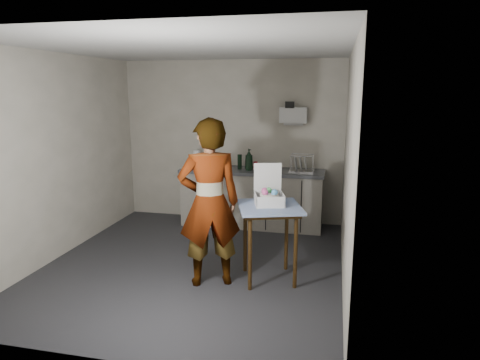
% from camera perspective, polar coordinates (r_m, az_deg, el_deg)
% --- Properties ---
extents(ground, '(4.00, 4.00, 0.00)m').
position_cam_1_polar(ground, '(5.48, -6.09, -11.08)').
color(ground, '#27272B').
rests_on(ground, ground).
extents(wall_back, '(3.60, 0.02, 2.60)m').
position_cam_1_polar(wall_back, '(7.00, -1.11, 5.11)').
color(wall_back, '#B6B19F').
rests_on(wall_back, ground).
extents(wall_right, '(0.02, 4.00, 2.60)m').
position_cam_1_polar(wall_right, '(4.84, 14.07, 1.61)').
color(wall_right, '#B6B19F').
rests_on(wall_right, ground).
extents(wall_left, '(0.02, 4.00, 2.60)m').
position_cam_1_polar(wall_left, '(5.94, -23.00, 2.89)').
color(wall_left, '#B6B19F').
rests_on(wall_left, ground).
extents(ceiling, '(3.60, 4.00, 0.01)m').
position_cam_1_polar(ceiling, '(5.06, -6.77, 17.05)').
color(ceiling, silver).
rests_on(ceiling, wall_back).
extents(kitchen_counter, '(2.24, 0.62, 0.91)m').
position_cam_1_polar(kitchen_counter, '(6.80, 1.61, -2.59)').
color(kitchen_counter, black).
rests_on(kitchen_counter, ground).
extents(wall_shelf, '(0.42, 0.18, 0.37)m').
position_cam_1_polar(wall_shelf, '(6.73, 7.12, 8.56)').
color(wall_shelf, white).
rests_on(wall_shelf, ground).
extents(side_table, '(0.85, 0.85, 0.88)m').
position_cam_1_polar(side_table, '(4.81, 3.97, -4.72)').
color(side_table, '#3C240D').
rests_on(side_table, ground).
extents(standing_man, '(0.80, 0.68, 1.86)m').
position_cam_1_polar(standing_man, '(4.67, -4.11, -3.10)').
color(standing_man, '#B2A593').
rests_on(standing_man, ground).
extents(soap_bottle, '(0.18, 0.18, 0.33)m').
position_cam_1_polar(soap_bottle, '(6.62, 1.20, 2.73)').
color(soap_bottle, black).
rests_on(soap_bottle, kitchen_counter).
extents(soda_can, '(0.06, 0.06, 0.12)m').
position_cam_1_polar(soda_can, '(6.71, 2.08, 1.96)').
color(soda_can, '#B31118').
rests_on(soda_can, kitchen_counter).
extents(dark_bottle, '(0.07, 0.07, 0.23)m').
position_cam_1_polar(dark_bottle, '(6.71, -0.05, 2.45)').
color(dark_bottle, black).
rests_on(dark_bottle, kitchen_counter).
extents(paper_towel, '(0.16, 0.16, 0.29)m').
position_cam_1_polar(paper_towel, '(6.85, -5.77, 2.75)').
color(paper_towel, black).
rests_on(paper_towel, kitchen_counter).
extents(dish_rack, '(0.37, 0.28, 0.26)m').
position_cam_1_polar(dish_rack, '(6.61, 8.17, 1.67)').
color(dish_rack, silver).
rests_on(dish_rack, kitchen_counter).
extents(bakery_box, '(0.40, 0.40, 0.45)m').
position_cam_1_polar(bakery_box, '(4.81, 3.87, -2.09)').
color(bakery_box, white).
rests_on(bakery_box, side_table).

